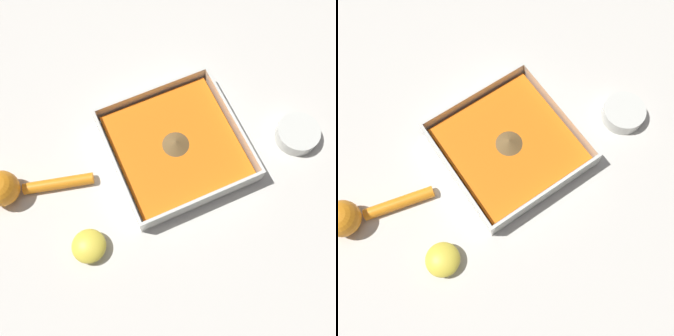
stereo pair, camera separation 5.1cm
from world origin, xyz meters
TOP-DOWN VIEW (x-y plane):
  - ground_plane at (0.00, 0.00)m, footprint 4.00×4.00m
  - square_dish at (0.02, 0.01)m, footprint 0.26×0.26m
  - spice_bowl at (0.26, -0.06)m, footprint 0.09×0.09m
  - lemon_squeezer at (-0.31, 0.06)m, footprint 0.21×0.09m
  - lemon_half at (-0.21, -0.11)m, footprint 0.06×0.06m

SIDE VIEW (x-z plane):
  - ground_plane at x=0.00m, z-range 0.00..0.00m
  - spice_bowl at x=0.26m, z-range 0.00..0.03m
  - square_dish at x=0.02m, z-range -0.01..0.04m
  - lemon_half at x=-0.21m, z-range 0.00..0.04m
  - lemon_squeezer at x=-0.31m, z-range 0.00..0.07m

